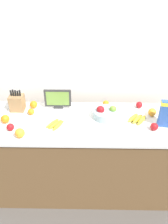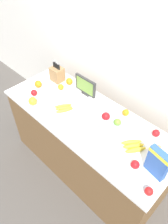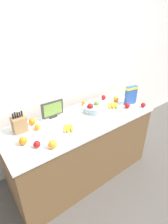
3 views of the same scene
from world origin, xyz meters
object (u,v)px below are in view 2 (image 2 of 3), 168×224
object	(u,v)px
apple_near_bananas	(34,93)
banana_bunch_right	(133,146)
orange_mid_left	(126,113)
apple_rear	(135,164)
orange_back_center	(38,84)
apple_by_knife_block	(156,133)
apple_front	(149,191)
small_monitor	(85,86)
fruit_bowl	(111,122)
knife_block	(57,74)
orange_by_cereal	(157,149)
banana_bunch_left	(64,108)
orange_near_bowl	(69,81)
orange_mid_right	(33,101)
orange_front_center	(61,87)
cereal_box	(158,162)

from	to	relation	value
apple_near_bananas	banana_bunch_right	bearing A→B (deg)	8.56
orange_mid_left	apple_near_bananas	bearing A→B (deg)	-153.26
apple_rear	orange_back_center	world-z (taller)	orange_back_center
apple_by_knife_block	apple_front	world-z (taller)	apple_by_knife_block
small_monitor	fruit_bowl	xyz separation A→B (m)	(0.52, -0.17, -0.07)
fruit_bowl	apple_front	size ratio (longest dim) A/B	4.05
knife_block	apple_front	size ratio (longest dim) A/B	4.14
apple_rear	orange_by_cereal	xyz separation A→B (m)	(0.04, 0.26, 0.01)
banana_bunch_right	apple_rear	size ratio (longest dim) A/B	3.05
small_monitor	apple_front	xyz separation A→B (m)	(1.16, -0.51, -0.09)
apple_by_knife_block	apple_rear	distance (m)	0.42
apple_by_knife_block	orange_back_center	size ratio (longest dim) A/B	0.85
apple_front	apple_near_bananas	bearing A→B (deg)	176.78
apple_rear	orange_mid_left	size ratio (longest dim) A/B	1.05
knife_block	banana_bunch_left	xyz separation A→B (m)	(0.45, -0.29, -0.07)
knife_block	small_monitor	xyz separation A→B (m)	(0.44, 0.04, 0.03)
banana_bunch_left	orange_near_bowl	bearing A→B (deg)	130.00
small_monitor	orange_mid_right	size ratio (longest dim) A/B	3.23
fruit_bowl	orange_by_cereal	xyz separation A→B (m)	(0.49, 0.04, -0.00)
orange_back_center	fruit_bowl	bearing A→B (deg)	6.66
knife_block	orange_by_cereal	distance (m)	1.44
small_monitor	banana_bunch_right	xyz separation A→B (m)	(0.83, -0.23, -0.10)
orange_mid_left	orange_front_center	distance (m)	0.82
small_monitor	apple_by_knife_block	distance (m)	0.90
small_monitor	banana_bunch_left	bearing A→B (deg)	-88.00
orange_mid_right	orange_near_bowl	world-z (taller)	orange_mid_right
apple_rear	orange_near_bowl	world-z (taller)	orange_near_bowl
small_monitor	orange_front_center	size ratio (longest dim) A/B	4.27
apple_by_knife_block	orange_front_center	distance (m)	1.18
knife_block	orange_mid_right	size ratio (longest dim) A/B	3.08
apple_front	orange_mid_left	bearing A→B (deg)	138.68
banana_bunch_left	orange_front_center	distance (m)	0.35
apple_front	orange_front_center	size ratio (longest dim) A/B	0.98
knife_block	fruit_bowl	xyz separation A→B (m)	(0.95, -0.13, -0.04)
apple_by_knife_block	orange_back_center	distance (m)	1.43
knife_block	apple_rear	bearing A→B (deg)	-13.99
knife_block	orange_near_bowl	size ratio (longest dim) A/B	3.36
apple_front	orange_by_cereal	bearing A→B (deg)	113.57
small_monitor	orange_back_center	xyz separation A→B (m)	(-0.49, -0.29, -0.08)
apple_by_knife_block	orange_by_cereal	distance (m)	0.19
apple_by_knife_block	orange_mid_right	world-z (taller)	orange_mid_right
small_monitor	orange_by_cereal	size ratio (longest dim) A/B	3.38
banana_bunch_left	apple_rear	world-z (taller)	apple_rear
banana_bunch_left	orange_front_center	xyz separation A→B (m)	(-0.28, 0.20, 0.02)
banana_bunch_right	apple_rear	distance (m)	0.20
apple_by_knife_block	orange_front_center	size ratio (longest dim) A/B	1.06
small_monitor	apple_near_bananas	bearing A→B (deg)	-134.05
apple_by_knife_block	orange_near_bowl	distance (m)	1.17
apple_near_bananas	apple_front	bearing A→B (deg)	-3.22
cereal_box	orange_near_bowl	world-z (taller)	cereal_box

